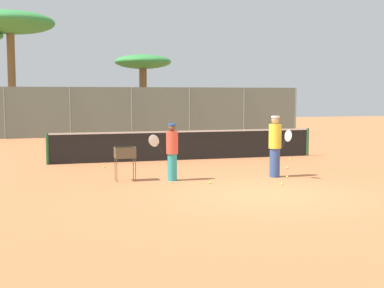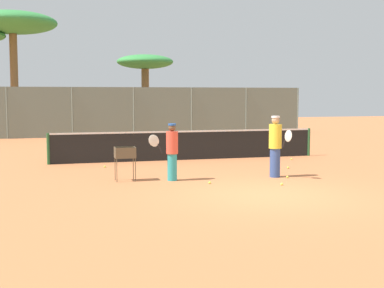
{
  "view_description": "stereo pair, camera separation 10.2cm",
  "coord_description": "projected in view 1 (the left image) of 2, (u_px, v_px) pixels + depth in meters",
  "views": [
    {
      "loc": [
        -5.18,
        -11.51,
        2.37
      ],
      "look_at": [
        -1.07,
        2.74,
        1.0
      ],
      "focal_mm": 50.0,
      "sensor_mm": 36.0,
      "label": 1
    },
    {
      "loc": [
        -5.08,
        -11.54,
        2.37
      ],
      "look_at": [
        -1.07,
        2.74,
        1.0
      ],
      "focal_mm": 50.0,
      "sensor_mm": 36.0,
      "label": 2
    }
  ],
  "objects": [
    {
      "name": "ground_plane",
      "position": [
        267.0,
        195.0,
        12.66
      ],
      "size": [
        80.0,
        80.0,
        0.0
      ],
      "primitive_type": "plane",
      "color": "#C67242"
    },
    {
      "name": "tennis_net",
      "position": [
        186.0,
        145.0,
        19.47
      ],
      "size": [
        9.91,
        0.1,
        1.07
      ],
      "color": "#26592D",
      "rests_on": "ground_plane"
    },
    {
      "name": "back_fence",
      "position": [
        132.0,
        112.0,
        30.61
      ],
      "size": [
        20.78,
        0.08,
        2.8
      ],
      "color": "slate",
      "rests_on": "ground_plane"
    },
    {
      "name": "tree_1",
      "position": [
        143.0,
        65.0,
        34.91
      ],
      "size": [
        3.69,
        3.69,
        4.98
      ],
      "color": "brown",
      "rests_on": "ground_plane"
    },
    {
      "name": "tree_2",
      "position": [
        10.0,
        24.0,
        33.67
      ],
      "size": [
        5.54,
        5.54,
        7.61
      ],
      "color": "brown",
      "rests_on": "ground_plane"
    },
    {
      "name": "player_white_outfit",
      "position": [
        172.0,
        151.0,
        14.72
      ],
      "size": [
        0.88,
        0.33,
        1.58
      ],
      "rotation": [
        0.0,
        0.0,
        3.16
      ],
      "color": "teal",
      "rests_on": "ground_plane"
    },
    {
      "name": "player_red_cap",
      "position": [
        275.0,
        145.0,
        15.35
      ],
      "size": [
        0.41,
        0.9,
        1.77
      ],
      "rotation": [
        0.0,
        0.0,
        5.0
      ],
      "color": "#334C8C",
      "rests_on": "ground_plane"
    },
    {
      "name": "ball_cart",
      "position": [
        124.0,
        155.0,
        14.67
      ],
      "size": [
        0.56,
        0.41,
        0.94
      ],
      "color": "brown",
      "rests_on": "ground_plane"
    },
    {
      "name": "tennis_ball_0",
      "position": [
        210.0,
        182.0,
        14.27
      ],
      "size": [
        0.07,
        0.07,
        0.07
      ],
      "primitive_type": "sphere",
      "color": "#D1E54C",
      "rests_on": "ground_plane"
    },
    {
      "name": "tennis_ball_1",
      "position": [
        287.0,
        177.0,
        15.26
      ],
      "size": [
        0.07,
        0.07,
        0.07
      ],
      "primitive_type": "sphere",
      "color": "#D1E54C",
      "rests_on": "ground_plane"
    },
    {
      "name": "tennis_ball_2",
      "position": [
        290.0,
        159.0,
        19.52
      ],
      "size": [
        0.07,
        0.07,
        0.07
      ],
      "primitive_type": "sphere",
      "color": "#D1E54C",
      "rests_on": "ground_plane"
    },
    {
      "name": "tennis_ball_3",
      "position": [
        288.0,
        167.0,
        17.21
      ],
      "size": [
        0.07,
        0.07,
        0.07
      ],
      "primitive_type": "sphere",
      "color": "#D1E54C",
      "rests_on": "ground_plane"
    },
    {
      "name": "tennis_ball_4",
      "position": [
        104.0,
        167.0,
        17.39
      ],
      "size": [
        0.07,
        0.07,
        0.07
      ],
      "primitive_type": "sphere",
      "color": "#D1E54C",
      "rests_on": "ground_plane"
    },
    {
      "name": "tennis_ball_5",
      "position": [
        282.0,
        184.0,
        14.03
      ],
      "size": [
        0.07,
        0.07,
        0.07
      ],
      "primitive_type": "sphere",
      "color": "#D1E54C",
      "rests_on": "ground_plane"
    },
    {
      "name": "parked_car",
      "position": [
        115.0,
        121.0,
        34.38
      ],
      "size": [
        4.2,
        1.7,
        1.6
      ],
      "color": "#232328",
      "rests_on": "ground_plane"
    }
  ]
}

